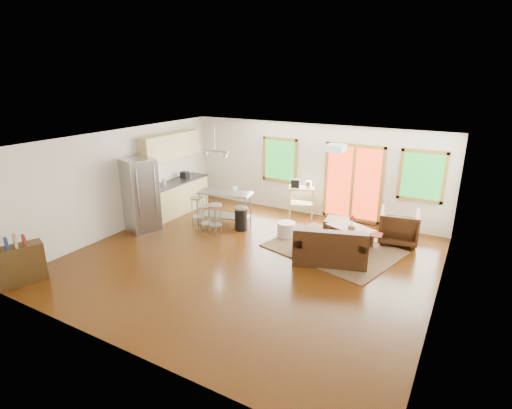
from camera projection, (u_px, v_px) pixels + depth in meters
The scene contains 29 objects.
floor at pixel (249, 260), 8.77m from camera, with size 7.50×7.00×0.02m, color #331906.
ceiling at pixel (249, 141), 7.94m from camera, with size 7.50×7.00×0.02m, color white.
back_wall at pixel (312, 170), 11.25m from camera, with size 7.50×0.02×2.60m, color silver.
left_wall at pixel (122, 181), 10.12m from camera, with size 0.02×7.00×2.60m, color silver.
right_wall at pixel (445, 239), 6.59m from camera, with size 0.02×7.00×2.60m, color silver.
front_wall at pixel (119, 273), 5.46m from camera, with size 7.50×0.02×2.60m, color silver.
window_left at pixel (280, 160), 11.62m from camera, with size 1.10×0.05×1.30m.
french_doors at pixel (353, 183), 10.71m from camera, with size 1.60×0.05×2.10m.
window_right at pixel (422, 176), 9.79m from camera, with size 1.10×0.05×1.30m.
rug at pixel (333, 249), 9.29m from camera, with size 2.76×2.12×0.03m, color #415633.
loveseat at pixel (330, 248), 8.59m from camera, with size 1.74×1.31×0.83m.
coffee_table at pixel (351, 229), 9.49m from camera, with size 1.24×1.02×0.43m.
armchair at pixel (399, 225), 9.54m from camera, with size 0.88×0.82×0.91m, color black.
ottoman at pixel (337, 226), 10.15m from camera, with size 0.58×0.58×0.39m, color black.
pouf at pixel (286, 230), 9.93m from camera, with size 0.45×0.45×0.39m, color beige.
vase at pixel (352, 224), 9.43m from camera, with size 0.23×0.24×0.32m.
book at pixel (372, 228), 9.05m from camera, with size 0.24×0.03×0.32m, color maroon.
cabinets at pixel (175, 182), 11.51m from camera, with size 0.64×2.24×2.30m.
refrigerator at pixel (141, 195), 10.16m from camera, with size 0.96×0.94×1.89m.
island at pixel (225, 202), 10.68m from camera, with size 1.51×0.85×0.90m.
cup at pixel (235, 188), 10.53m from camera, with size 0.13×0.10×0.13m, color white.
bar_stool_a at pixel (197, 204), 10.62m from camera, with size 0.39×0.39×0.79m.
bar_stool_b at pixel (206, 212), 10.21m from camera, with size 0.43×0.43×0.70m.
bar_stool_c at pixel (215, 212), 10.04m from camera, with size 0.39×0.39×0.78m.
trash_can at pixel (241, 218), 10.36m from camera, with size 0.44×0.44×0.62m.
kitchen_cart at pixel (301, 192), 11.16m from camera, with size 0.84×0.69×1.10m.
bookshelf at pixel (19, 264), 7.69m from camera, with size 0.63×0.94×1.03m.
ceiling_flush at pixel (335, 148), 7.71m from camera, with size 0.35×0.35×0.12m, color white.
pendant_light at pixel (215, 155), 10.30m from camera, with size 0.80×0.18×0.79m.
Camera 1 is at (4.05, -6.83, 3.91)m, focal length 28.00 mm.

